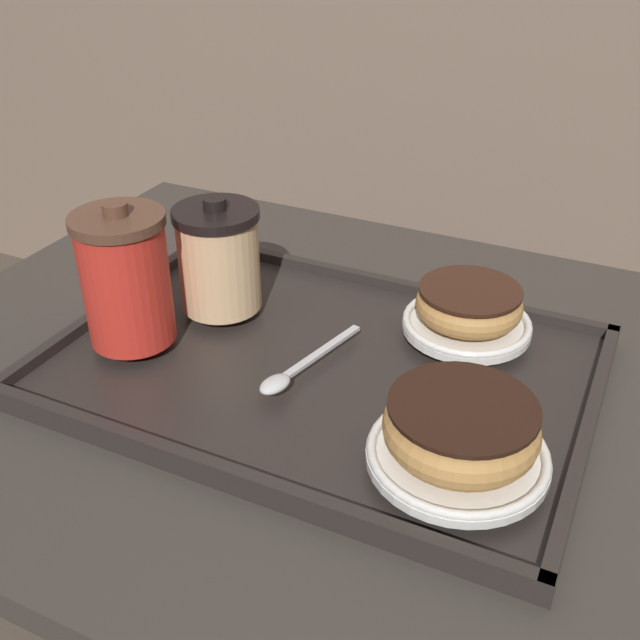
{
  "coord_description": "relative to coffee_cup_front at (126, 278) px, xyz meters",
  "views": [
    {
      "loc": [
        0.26,
        -0.57,
        1.17
      ],
      "look_at": [
        -0.0,
        -0.02,
        0.79
      ],
      "focal_mm": 42.0,
      "sensor_mm": 36.0,
      "label": 1
    }
  ],
  "objects": [
    {
      "name": "cafe_table",
      "position": [
        0.19,
        0.07,
        -0.26
      ],
      "size": [
        0.92,
        0.71,
        0.73
      ],
      "color": "#38332D",
      "rests_on": "ground_plane"
    },
    {
      "name": "serving_tray",
      "position": [
        0.19,
        0.05,
        -0.09
      ],
      "size": [
        0.53,
        0.37,
        0.02
      ],
      "color": "#282321",
      "rests_on": "cafe_table"
    },
    {
      "name": "coffee_cup_front",
      "position": [
        0.0,
        0.0,
        0.0
      ],
      "size": [
        0.09,
        0.09,
        0.15
      ],
      "color": "red",
      "rests_on": "serving_tray"
    },
    {
      "name": "coffee_cup_rear",
      "position": [
        0.05,
        0.09,
        -0.01
      ],
      "size": [
        0.09,
        0.09,
        0.13
      ],
      "color": "#E0B784",
      "rests_on": "serving_tray"
    },
    {
      "name": "plate_with_chocolate_donut",
      "position": [
        0.35,
        -0.04,
        -0.06
      ],
      "size": [
        0.15,
        0.15,
        0.01
      ],
      "color": "white",
      "rests_on": "serving_tray"
    },
    {
      "name": "donut_chocolate_glazed",
      "position": [
        0.35,
        -0.04,
        -0.03
      ],
      "size": [
        0.13,
        0.13,
        0.04
      ],
      "color": "tan",
      "rests_on": "plate_with_chocolate_donut"
    },
    {
      "name": "plate_with_plain_donut",
      "position": [
        0.3,
        0.16,
        -0.06
      ],
      "size": [
        0.13,
        0.13,
        0.01
      ],
      "color": "white",
      "rests_on": "serving_tray"
    },
    {
      "name": "donut_plain",
      "position": [
        0.3,
        0.16,
        -0.04
      ],
      "size": [
        0.11,
        0.11,
        0.04
      ],
      "color": "tan",
      "rests_on": "plate_with_plain_donut"
    },
    {
      "name": "spoon",
      "position": [
        0.18,
        0.0,
        -0.06
      ],
      "size": [
        0.05,
        0.15,
        0.01
      ],
      "rotation": [
        0.0,
        0.0,
        4.47
      ],
      "color": "silver",
      "rests_on": "serving_tray"
    }
  ]
}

